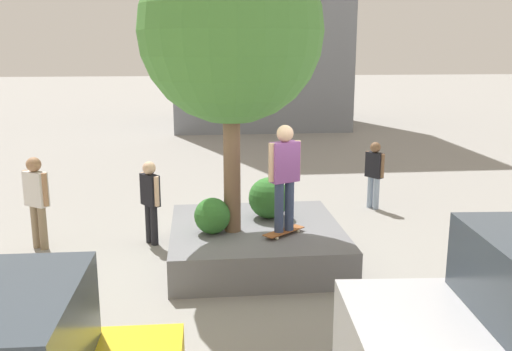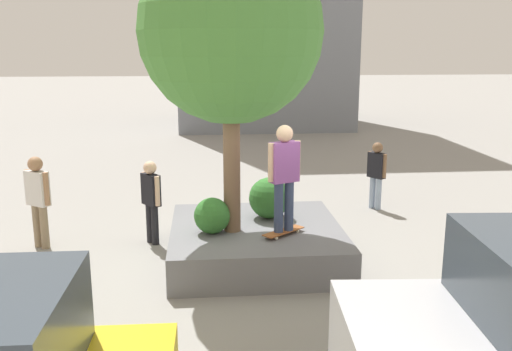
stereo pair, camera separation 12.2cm
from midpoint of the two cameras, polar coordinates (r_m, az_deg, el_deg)
The scene contains 10 objects.
ground_plane at distance 9.98m, azimuth -0.76°, elevation -8.41°, with size 120.00×120.00×0.00m, color gray.
planter_ledge at distance 9.89m, azimuth 0.36°, elevation -6.78°, with size 2.92×2.98×0.60m, color slate.
plaza_tree at distance 9.08m, azimuth -2.20°, elevation 14.31°, with size 2.92×2.92×4.73m.
boxwood_shrub at distance 9.38m, azimuth -4.09°, elevation -4.07°, with size 0.60×0.60×0.60m, color #2D6628.
hedge_clump at distance 10.16m, azimuth 1.71°, elevation -2.28°, with size 0.74×0.74×0.74m, color #2D6628.
skateboard at distance 9.34m, azimuth 3.18°, elevation -5.69°, with size 0.76×0.66×0.07m.
skateboarder at distance 9.07m, azimuth 3.26°, elevation 0.47°, with size 0.55×0.37×1.75m.
passerby_with_bag at distance 13.01m, azimuth 12.34°, elevation 0.47°, with size 0.37×0.45×1.54m.
bystander_watching at distance 10.94m, azimuth -20.87°, elevation -1.92°, with size 0.49×0.42×1.71m.
pedestrian_crossing at distance 10.63m, azimuth -10.22°, elevation -2.09°, with size 0.39×0.45×1.58m.
Camera 2 is at (0.66, 9.27, 3.66)m, focal length 39.59 mm.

